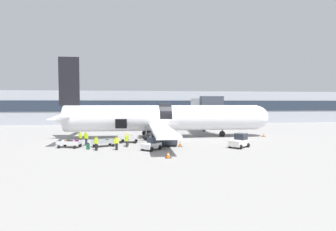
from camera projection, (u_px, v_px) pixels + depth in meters
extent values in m
plane|color=gray|center=(169.00, 140.00, 39.24)|extent=(500.00, 500.00, 0.00)
cube|color=#9EA3AD|center=(154.00, 107.00, 73.86)|extent=(107.96, 11.18, 8.63)
cube|color=#232D3D|center=(155.00, 106.00, 68.23)|extent=(105.80, 0.16, 2.76)
cylinder|color=#4C4C51|center=(204.00, 123.00, 50.14)|extent=(0.60, 0.60, 3.43)
cube|color=silver|center=(204.00, 106.00, 49.99)|extent=(2.96, 11.01, 2.96)
cube|color=#333842|center=(212.00, 107.00, 45.12)|extent=(3.85, 1.60, 3.55)
cylinder|color=silver|center=(165.00, 118.00, 41.60)|extent=(30.62, 4.02, 4.02)
sphere|color=silver|center=(256.00, 117.00, 43.45)|extent=(3.82, 3.82, 3.82)
cone|color=silver|center=(65.00, 119.00, 39.75)|extent=(4.62, 3.70, 3.70)
cylinder|color=black|center=(165.00, 116.00, 41.55)|extent=(1.84, 4.02, 4.02)
cube|color=black|center=(69.00, 81.00, 39.57)|extent=(3.01, 0.28, 7.30)
cube|color=silver|center=(61.00, 117.00, 35.64)|extent=(1.10, 8.42, 0.20)
cube|color=silver|center=(75.00, 115.00, 43.99)|extent=(1.10, 8.42, 0.20)
cube|color=silver|center=(162.00, 130.00, 33.46)|extent=(2.63, 15.03, 0.40)
cube|color=silver|center=(154.00, 121.00, 49.56)|extent=(2.63, 15.03, 0.40)
cylinder|color=#333842|center=(164.00, 139.00, 33.33)|extent=(3.27, 1.95, 1.95)
cylinder|color=#333842|center=(155.00, 127.00, 49.83)|extent=(3.27, 1.95, 1.95)
cube|color=black|center=(121.00, 124.00, 38.85)|extent=(1.70, 0.12, 1.40)
cylinder|color=#56565B|center=(222.00, 129.00, 42.84)|extent=(0.22, 0.22, 1.67)
sphere|color=black|center=(222.00, 134.00, 42.88)|extent=(0.96, 0.96, 0.96)
cylinder|color=#56565B|center=(146.00, 132.00, 38.64)|extent=(0.22, 0.22, 1.67)
sphere|color=black|center=(146.00, 137.00, 38.68)|extent=(0.96, 0.96, 0.96)
cylinder|color=#56565B|center=(145.00, 128.00, 44.01)|extent=(0.22, 0.22, 1.67)
sphere|color=black|center=(145.00, 133.00, 44.05)|extent=(0.96, 0.96, 0.96)
cube|color=silver|center=(239.00, 143.00, 32.46)|extent=(3.04, 2.87, 0.72)
cube|color=#232833|center=(241.00, 136.00, 32.77)|extent=(1.74, 1.74, 0.78)
cube|color=black|center=(244.00, 143.00, 33.49)|extent=(0.93, 1.10, 0.36)
sphere|color=black|center=(248.00, 145.00, 32.66)|extent=(0.56, 0.56, 0.56)
sphere|color=black|center=(238.00, 144.00, 33.63)|extent=(0.56, 0.56, 0.56)
sphere|color=black|center=(240.00, 147.00, 31.32)|extent=(0.56, 0.56, 0.56)
sphere|color=black|center=(230.00, 146.00, 32.28)|extent=(0.56, 0.56, 0.56)
cube|color=silver|center=(151.00, 146.00, 30.77)|extent=(2.55, 2.60, 0.59)
cube|color=#232833|center=(153.00, 140.00, 31.06)|extent=(1.54, 1.54, 0.68)
cube|color=black|center=(158.00, 145.00, 31.74)|extent=(0.97, 0.92, 0.29)
sphere|color=black|center=(160.00, 147.00, 31.03)|extent=(0.56, 0.56, 0.56)
sphere|color=black|center=(151.00, 146.00, 31.79)|extent=(0.56, 0.56, 0.56)
sphere|color=black|center=(151.00, 149.00, 29.77)|extent=(0.56, 0.56, 0.56)
sphere|color=black|center=(143.00, 148.00, 30.53)|extent=(0.56, 0.56, 0.56)
cube|color=#999BA0|center=(104.00, 143.00, 33.22)|extent=(3.25, 2.42, 0.05)
cube|color=#999BA0|center=(115.00, 140.00, 33.92)|extent=(0.59, 1.31, 0.40)
cube|color=#999BA0|center=(105.00, 142.00, 32.63)|extent=(2.68, 1.16, 0.40)
cube|color=#999BA0|center=(102.00, 140.00, 33.79)|extent=(2.68, 1.16, 0.40)
cube|color=#333338|center=(118.00, 143.00, 34.18)|extent=(0.86, 0.42, 0.06)
sphere|color=black|center=(113.00, 145.00, 33.14)|extent=(0.40, 0.40, 0.40)
sphere|color=black|center=(110.00, 144.00, 34.35)|extent=(0.40, 0.40, 0.40)
sphere|color=black|center=(97.00, 146.00, 32.12)|extent=(0.40, 0.40, 0.40)
sphere|color=black|center=(94.00, 145.00, 33.33)|extent=(0.40, 0.40, 0.40)
cube|color=olive|center=(101.00, 142.00, 32.71)|extent=(0.60, 0.51, 0.36)
cube|color=#14472D|center=(107.00, 141.00, 33.53)|extent=(0.41, 0.37, 0.39)
cube|color=silver|center=(129.00, 138.00, 36.54)|extent=(2.91, 1.96, 0.05)
cube|color=silver|center=(138.00, 136.00, 36.54)|extent=(0.24, 1.67, 0.49)
cube|color=silver|center=(128.00, 137.00, 35.72)|extent=(2.68, 0.35, 0.49)
cube|color=silver|center=(129.00, 136.00, 37.33)|extent=(2.68, 0.35, 0.49)
cube|color=#333338|center=(142.00, 140.00, 36.58)|extent=(0.90, 0.18, 0.06)
sphere|color=black|center=(135.00, 142.00, 35.74)|extent=(0.40, 0.40, 0.40)
sphere|color=black|center=(136.00, 140.00, 37.41)|extent=(0.40, 0.40, 0.40)
sphere|color=black|center=(121.00, 142.00, 35.71)|extent=(0.40, 0.40, 0.40)
sphere|color=black|center=(123.00, 140.00, 37.38)|extent=(0.40, 0.40, 0.40)
cube|color=#14472D|center=(122.00, 137.00, 36.56)|extent=(0.48, 0.34, 0.32)
cube|color=olive|center=(132.00, 137.00, 36.47)|extent=(0.37, 0.20, 0.45)
cube|color=#4C1E1E|center=(128.00, 137.00, 36.41)|extent=(0.56, 0.27, 0.30)
cube|color=silver|center=(70.00, 144.00, 32.50)|extent=(3.17, 2.13, 0.05)
cube|color=silver|center=(80.00, 142.00, 32.31)|extent=(0.42, 1.44, 0.35)
cube|color=silver|center=(67.00, 143.00, 31.79)|extent=(2.77, 0.76, 0.35)
cube|color=silver|center=(72.00, 141.00, 33.18)|extent=(2.77, 0.76, 0.35)
cube|color=#333338|center=(84.00, 146.00, 32.27)|extent=(0.89, 0.30, 0.06)
sphere|color=black|center=(74.00, 147.00, 31.66)|extent=(0.40, 0.40, 0.40)
sphere|color=black|center=(80.00, 145.00, 33.11)|extent=(0.40, 0.40, 0.40)
sphere|color=black|center=(59.00, 147.00, 31.91)|extent=(0.40, 0.40, 0.40)
sphere|color=black|center=(65.00, 145.00, 33.36)|extent=(0.40, 0.40, 0.40)
cube|color=#2D2D33|center=(71.00, 142.00, 32.21)|extent=(0.48, 0.35, 0.42)
cube|color=#721951|center=(77.00, 142.00, 32.29)|extent=(0.47, 0.24, 0.47)
cube|color=black|center=(70.00, 142.00, 32.72)|extent=(0.61, 0.50, 0.40)
cube|color=olive|center=(66.00, 141.00, 32.80)|extent=(0.46, 0.38, 0.39)
cylinder|color=black|center=(96.00, 147.00, 30.43)|extent=(0.42, 0.42, 0.83)
cylinder|color=#B7E019|center=(96.00, 141.00, 30.39)|extent=(0.54, 0.54, 0.65)
sphere|color=brown|center=(96.00, 137.00, 30.37)|extent=(0.23, 0.23, 0.23)
cylinder|color=#B7E019|center=(97.00, 141.00, 30.23)|extent=(0.17, 0.17, 0.60)
cylinder|color=#B7E019|center=(95.00, 141.00, 30.57)|extent=(0.17, 0.17, 0.60)
cylinder|color=#2D2D33|center=(127.00, 144.00, 32.77)|extent=(0.40, 0.40, 0.77)
cylinder|color=#B7E019|center=(127.00, 139.00, 32.74)|extent=(0.51, 0.51, 0.61)
sphere|color=beige|center=(127.00, 135.00, 32.72)|extent=(0.21, 0.21, 0.21)
cylinder|color=#B7E019|center=(126.00, 139.00, 32.89)|extent=(0.16, 0.16, 0.56)
cylinder|color=#B7E019|center=(128.00, 139.00, 32.59)|extent=(0.16, 0.16, 0.56)
cylinder|color=black|center=(127.00, 142.00, 33.78)|extent=(0.43, 0.43, 0.87)
cylinder|color=#CCE523|center=(127.00, 136.00, 33.74)|extent=(0.55, 0.55, 0.68)
sphere|color=beige|center=(127.00, 133.00, 33.72)|extent=(0.24, 0.24, 0.24)
cylinder|color=#CCE523|center=(126.00, 137.00, 33.52)|extent=(0.17, 0.17, 0.63)
cylinder|color=#CCE523|center=(128.00, 137.00, 33.97)|extent=(0.17, 0.17, 0.63)
cylinder|color=black|center=(117.00, 147.00, 30.78)|extent=(0.34, 0.34, 0.81)
cylinder|color=#CCE523|center=(117.00, 140.00, 30.74)|extent=(0.44, 0.44, 0.64)
sphere|color=brown|center=(116.00, 137.00, 30.72)|extent=(0.22, 0.22, 0.22)
cylinder|color=#CCE523|center=(118.00, 141.00, 30.81)|extent=(0.14, 0.14, 0.59)
cylinder|color=#CCE523|center=(115.00, 141.00, 30.68)|extent=(0.14, 0.14, 0.59)
cylinder|color=#2D2D33|center=(81.00, 141.00, 35.09)|extent=(0.36, 0.36, 0.85)
cylinder|color=#B7E019|center=(80.00, 135.00, 35.05)|extent=(0.46, 0.46, 0.67)
sphere|color=beige|center=(80.00, 132.00, 35.03)|extent=(0.24, 0.24, 0.24)
cylinder|color=#B7E019|center=(80.00, 136.00, 34.83)|extent=(0.15, 0.15, 0.62)
cylinder|color=#B7E019|center=(80.00, 136.00, 35.28)|extent=(0.15, 0.15, 0.62)
cylinder|color=#1E2338|center=(86.00, 142.00, 34.59)|extent=(0.39, 0.39, 0.85)
cylinder|color=#B7E019|center=(86.00, 136.00, 34.55)|extent=(0.50, 0.50, 0.67)
sphere|color=tan|center=(86.00, 132.00, 34.53)|extent=(0.24, 0.24, 0.24)
cylinder|color=#B7E019|center=(88.00, 136.00, 34.51)|extent=(0.16, 0.16, 0.62)
cylinder|color=#B7E019|center=(85.00, 136.00, 34.60)|extent=(0.16, 0.16, 0.62)
cube|color=#14472D|center=(88.00, 147.00, 31.15)|extent=(0.43, 0.29, 0.70)
cube|color=black|center=(88.00, 143.00, 31.13)|extent=(0.25, 0.09, 0.12)
cube|color=black|center=(264.00, 137.00, 42.80)|extent=(0.56, 0.56, 0.03)
cone|color=orange|center=(264.00, 135.00, 42.78)|extent=(0.41, 0.41, 0.63)
cylinder|color=white|center=(264.00, 135.00, 42.78)|extent=(0.24, 0.24, 0.08)
cube|color=black|center=(168.00, 158.00, 26.41)|extent=(0.61, 0.61, 0.03)
cone|color=orange|center=(168.00, 155.00, 26.39)|extent=(0.45, 0.45, 0.63)
cylinder|color=white|center=(168.00, 154.00, 26.39)|extent=(0.26, 0.26, 0.08)
cube|color=black|center=(180.00, 146.00, 33.38)|extent=(0.53, 0.53, 0.03)
cone|color=orange|center=(180.00, 143.00, 33.36)|extent=(0.39, 0.39, 0.73)
cylinder|color=white|center=(180.00, 143.00, 33.36)|extent=(0.23, 0.23, 0.09)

